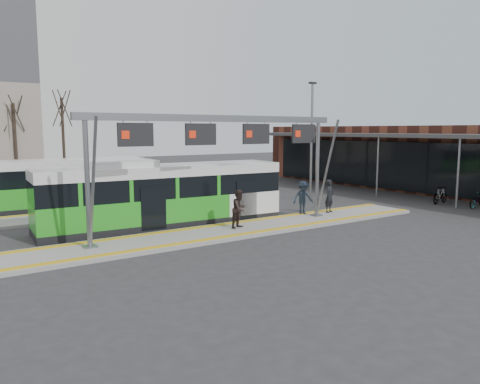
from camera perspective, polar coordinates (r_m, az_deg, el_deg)
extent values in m
plane|color=#2D2D30|center=(21.71, -0.81, -4.90)|extent=(120.00, 120.00, 0.00)
cube|color=gray|center=(21.69, -0.81, -4.71)|extent=(22.00, 3.00, 0.15)
cube|color=gray|center=(27.21, -17.35, -2.53)|extent=(20.00, 3.00, 0.15)
cube|color=gold|center=(22.62, -2.42, -3.98)|extent=(22.00, 0.35, 0.02)
cube|color=gold|center=(20.74, 0.94, -5.04)|extent=(22.00, 0.35, 0.02)
cube|color=gold|center=(28.29, -18.04, -2.01)|extent=(20.00, 0.35, 0.02)
cylinder|color=slate|center=(18.83, -18.11, 1.05)|extent=(0.20, 0.20, 5.05)
cube|color=slate|center=(19.26, -17.80, -6.34)|extent=(0.50, 0.50, 0.06)
cylinder|color=slate|center=(18.17, -17.49, 0.85)|extent=(0.12, 1.46, 4.90)
cylinder|color=slate|center=(24.95, 9.41, 2.85)|extent=(0.20, 0.20, 5.05)
cube|color=slate|center=(25.27, 9.29, -2.80)|extent=(0.50, 0.50, 0.06)
cylinder|color=slate|center=(24.45, 10.55, 2.73)|extent=(0.12, 1.46, 4.90)
cube|color=slate|center=(21.18, -2.43, 8.95)|extent=(13.00, 0.25, 0.30)
cube|color=black|center=(19.37, -12.61, 6.83)|extent=(1.50, 0.12, 0.95)
cube|color=red|center=(19.15, -13.79, 6.79)|extent=(0.32, 0.02, 0.32)
cube|color=black|center=(20.67, -4.80, 7.02)|extent=(1.50, 0.12, 0.95)
cube|color=red|center=(20.39, -5.81, 7.00)|extent=(0.32, 0.02, 0.32)
cube|color=black|center=(22.30, 1.98, 7.09)|extent=(1.50, 0.12, 0.95)
cube|color=red|center=(21.98, 1.14, 7.08)|extent=(0.32, 0.02, 0.32)
cube|color=black|center=(24.19, 7.78, 7.06)|extent=(1.50, 0.12, 0.95)
cube|color=red|center=(23.84, 7.08, 7.07)|extent=(0.32, 0.02, 0.32)
cube|color=brown|center=(40.10, 23.02, 3.86)|extent=(8.00, 32.00, 5.00)
cube|color=black|center=(36.68, 19.41, 2.95)|extent=(0.15, 28.00, 3.60)
cube|color=#3F3F42|center=(35.55, 18.32, 6.58)|extent=(4.00, 30.00, 0.25)
cylinder|color=slate|center=(30.87, 25.06, 2.15)|extent=(0.14, 0.14, 4.30)
cylinder|color=slate|center=(34.31, 16.43, 3.03)|extent=(0.14, 0.14, 4.30)
cylinder|color=slate|center=(38.39, 9.50, 3.69)|extent=(0.14, 0.14, 4.30)
cube|color=black|center=(23.37, -9.21, -3.66)|extent=(12.10, 3.26, 0.35)
cube|color=green|center=(23.24, -9.25, -1.85)|extent=(12.10, 3.26, 1.15)
cube|color=black|center=(23.09, -9.30, 0.78)|extent=(12.10, 3.18, 1.00)
cube|color=white|center=(23.01, -9.34, 2.63)|extent=(12.10, 3.26, 0.50)
cube|color=orange|center=(25.79, 3.13, 3.02)|extent=(0.16, 1.78, 0.28)
cube|color=white|center=(22.33, -14.14, 3.38)|extent=(3.09, 1.96, 0.30)
cylinder|color=black|center=(21.08, -18.76, -4.30)|extent=(1.01, 0.36, 1.00)
cylinder|color=black|center=(23.24, -19.93, -3.27)|extent=(1.01, 0.36, 1.00)
cylinder|color=black|center=(23.86, -0.17, -2.53)|extent=(1.01, 0.36, 1.00)
cylinder|color=black|center=(25.79, -2.71, -1.78)|extent=(1.01, 0.36, 1.00)
cube|color=black|center=(29.76, -22.96, -1.75)|extent=(11.89, 2.95, 0.34)
cube|color=green|center=(29.65, -23.04, -0.35)|extent=(11.89, 2.95, 1.13)
cube|color=black|center=(29.54, -23.14, 1.68)|extent=(11.89, 2.88, 0.98)
cube|color=white|center=(29.48, -23.22, 3.11)|extent=(11.89, 2.95, 0.49)
cylinder|color=black|center=(29.39, -15.83, -0.92)|extent=(0.99, 0.33, 0.98)
cylinder|color=black|center=(31.50, -16.95, -0.40)|extent=(0.99, 0.33, 0.98)
imported|color=black|center=(26.31, 10.86, -0.48)|extent=(0.77, 0.62, 1.82)
imported|color=black|center=(21.76, -0.07, -2.06)|extent=(1.06, 0.96, 1.80)
imported|color=#1C2733|center=(25.54, 7.69, -0.66)|extent=(1.30, 0.94, 1.81)
imported|color=gray|center=(31.74, 26.95, -0.92)|extent=(1.73, 0.65, 0.90)
imported|color=gray|center=(32.47, 23.22, -0.37)|extent=(1.86, 0.75, 1.09)
cylinder|color=#382B21|center=(48.09, -25.71, 5.51)|extent=(0.28, 0.28, 7.13)
cylinder|color=#382B21|center=(50.73, -20.74, 6.26)|extent=(0.28, 0.28, 7.87)
cylinder|color=slate|center=(31.25, 8.70, 5.96)|extent=(0.16, 0.16, 7.70)
cube|color=black|center=(31.38, 8.85, 13.00)|extent=(0.50, 0.25, 0.12)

